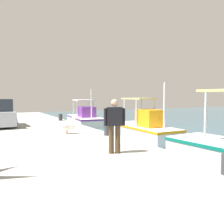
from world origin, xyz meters
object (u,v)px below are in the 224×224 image
Objects in this scene: fishing_boat_second at (144,129)px; mooring_bollard_nearest at (60,117)px; fishing_boat_nearest at (85,118)px; fisherman_standing at (115,123)px; mooring_bollard_second at (107,129)px; pelican at (68,125)px.

fishing_boat_second is 10.87× the size of mooring_bollard_nearest.
fishing_boat_second is at bearing 2.20° from fishing_boat_nearest.
fishing_boat_nearest is 3.66× the size of fisherman_standing.
fishing_boat_nearest is at bearing 135.07° from mooring_bollard_nearest.
fisherman_standing is at bearing -18.03° from fishing_boat_nearest.
mooring_bollard_second is at bearing -16.63° from fishing_boat_nearest.
fishing_boat_nearest is 11.34× the size of mooring_bollard_second.
fishing_boat_second reaches higher than fishing_boat_nearest.
fishing_boat_second is (8.42, 0.32, 0.06)m from fishing_boat_nearest.
pelican is at bearing -81.92° from fishing_boat_second.
fishing_boat_second is 3.93m from mooring_bollard_second.
mooring_bollard_second is (1.23, 1.37, -0.14)m from pelican.
fishing_boat_nearest is 8.42m from fishing_boat_second.
fisherman_standing is at bearing -6.97° from mooring_bollard_nearest.
pelican is 4.25m from fisherman_standing.
fishing_boat_nearest reaches higher than pelican.
mooring_bollard_second is at bearing 0.00° from mooring_bollard_nearest.
mooring_bollard_second reaches higher than mooring_bollard_nearest.
pelican is (9.09, -4.45, 0.63)m from fishing_boat_nearest.
mooring_bollard_second is at bearing -60.73° from fishing_boat_second.
pelican is 1.98× the size of mooring_bollard_nearest.
mooring_bollard_second is at bearing 48.06° from pelican.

